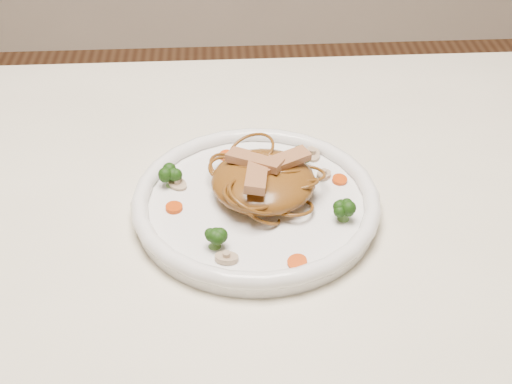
{
  "coord_description": "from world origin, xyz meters",
  "views": [
    {
      "loc": [
        0.02,
        -0.63,
        1.27
      ],
      "look_at": [
        0.06,
        0.01,
        0.78
      ],
      "focal_mm": 48.84,
      "sensor_mm": 36.0,
      "label": 1
    }
  ],
  "objects": [
    {
      "name": "carrot_1",
      "position": [
        -0.03,
        -0.0,
        0.77
      ],
      "size": [
        0.03,
        0.03,
        0.0
      ],
      "primitive_type": "cylinder",
      "rotation": [
        0.0,
        0.0,
        -0.4
      ],
      "color": "#CC3907",
      "rests_on": "plate"
    },
    {
      "name": "chicken_b",
      "position": [
        0.06,
        0.03,
        0.81
      ],
      "size": [
        0.07,
        0.05,
        0.01
      ],
      "primitive_type": "cube",
      "rotation": [
        0.0,
        0.0,
        2.6
      ],
      "color": "#B07A53",
      "rests_on": "noodle_mound"
    },
    {
      "name": "broccoli_3",
      "position": [
        0.16,
        -0.03,
        0.78
      ],
      "size": [
        0.03,
        0.03,
        0.03
      ],
      "primitive_type": null,
      "rotation": [
        0.0,
        0.0,
        -0.14
      ],
      "color": "#183E0C",
      "rests_on": "plate"
    },
    {
      "name": "mushroom_1",
      "position": [
        0.15,
        0.05,
        0.77
      ],
      "size": [
        0.03,
        0.03,
        0.01
      ],
      "primitive_type": "cylinder",
      "rotation": [
        0.0,
        0.0,
        0.81
      ],
      "color": "#C3B292",
      "rests_on": "plate"
    },
    {
      "name": "chicken_a",
      "position": [
        0.09,
        0.03,
        0.81
      ],
      "size": [
        0.07,
        0.05,
        0.01
      ],
      "primitive_type": "cube",
      "rotation": [
        0.0,
        0.0,
        0.47
      ],
      "color": "#B07A53",
      "rests_on": "noodle_mound"
    },
    {
      "name": "carrot_4",
      "position": [
        0.1,
        -0.1,
        0.77
      ],
      "size": [
        0.02,
        0.02,
        0.0
      ],
      "primitive_type": "cylinder",
      "rotation": [
        0.0,
        0.0,
        -0.16
      ],
      "color": "#CC3907",
      "rests_on": "plate"
    },
    {
      "name": "mushroom_2",
      "position": [
        -0.03,
        0.04,
        0.77
      ],
      "size": [
        0.04,
        0.04,
        0.01
      ],
      "primitive_type": "cylinder",
      "rotation": [
        0.0,
        0.0,
        -0.7
      ],
      "color": "#C3B292",
      "rests_on": "plate"
    },
    {
      "name": "noodle_mound",
      "position": [
        0.07,
        0.02,
        0.78
      ],
      "size": [
        0.14,
        0.14,
        0.04
      ],
      "primitive_type": "ellipsoid",
      "rotation": [
        0.0,
        0.0,
        0.19
      ],
      "color": "brown",
      "rests_on": "plate"
    },
    {
      "name": "broccoli_0",
      "position": [
        0.12,
        0.08,
        0.78
      ],
      "size": [
        0.03,
        0.03,
        0.03
      ],
      "primitive_type": null,
      "rotation": [
        0.0,
        0.0,
        -0.01
      ],
      "color": "#183E0C",
      "rests_on": "plate"
    },
    {
      "name": "broccoli_1",
      "position": [
        -0.04,
        0.04,
        0.78
      ],
      "size": [
        0.02,
        0.02,
        0.03
      ],
      "primitive_type": null,
      "rotation": [
        0.0,
        0.0,
        0.04
      ],
      "color": "#183E0C",
      "rests_on": "plate"
    },
    {
      "name": "carrot_2",
      "position": [
        0.16,
        0.04,
        0.77
      ],
      "size": [
        0.02,
        0.02,
        0.0
      ],
      "primitive_type": "cylinder",
      "rotation": [
        0.0,
        0.0,
        0.15
      ],
      "color": "#CC3907",
      "rests_on": "plate"
    },
    {
      "name": "chicken_c",
      "position": [
        0.06,
        0.0,
        0.81
      ],
      "size": [
        0.03,
        0.07,
        0.01
      ],
      "primitive_type": "cube",
      "rotation": [
        0.0,
        0.0,
        4.58
      ],
      "color": "#B07A53",
      "rests_on": "noodle_mound"
    },
    {
      "name": "carrot_0",
      "position": [
        0.12,
        0.08,
        0.77
      ],
      "size": [
        0.02,
        0.02,
        0.0
      ],
      "primitive_type": "cylinder",
      "rotation": [
        0.0,
        0.0,
        0.28
      ],
      "color": "#CC3907",
      "rests_on": "plate"
    },
    {
      "name": "carrot_3",
      "position": [
        0.03,
        0.1,
        0.77
      ],
      "size": [
        0.02,
        0.02,
        0.0
      ],
      "primitive_type": "cylinder",
      "rotation": [
        0.0,
        0.0,
        0.18
      ],
      "color": "#CC3907",
      "rests_on": "plate"
    },
    {
      "name": "table",
      "position": [
        0.0,
        0.0,
        0.65
      ],
      "size": [
        1.2,
        0.8,
        0.75
      ],
      "color": "white",
      "rests_on": "ground"
    },
    {
      "name": "broccoli_2",
      "position": [
        0.01,
        -0.07,
        0.78
      ],
      "size": [
        0.03,
        0.03,
        0.03
      ],
      "primitive_type": null,
      "rotation": [
        0.0,
        0.0,
        -0.19
      ],
      "color": "#183E0C",
      "rests_on": "plate"
    },
    {
      "name": "mushroom_0",
      "position": [
        0.02,
        -0.09,
        0.77
      ],
      "size": [
        0.03,
        0.03,
        0.01
      ],
      "primitive_type": "cylinder",
      "rotation": [
        0.0,
        0.0,
        -0.15
      ],
      "color": "#C3B292",
      "rests_on": "plate"
    },
    {
      "name": "plate",
      "position": [
        0.06,
        0.01,
        0.76
      ],
      "size": [
        0.29,
        0.29,
        0.02
      ],
      "primitive_type": "cylinder",
      "rotation": [
        0.0,
        0.0,
        0.02
      ],
      "color": "white",
      "rests_on": "table"
    },
    {
      "name": "mushroom_3",
      "position": [
        0.14,
        0.09,
        0.77
      ],
      "size": [
        0.03,
        0.03,
        0.01
      ],
      "primitive_type": "cylinder",
      "rotation": [
        0.0,
        0.0,
        1.6
      ],
      "color": "#C3B292",
      "rests_on": "plate"
    }
  ]
}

